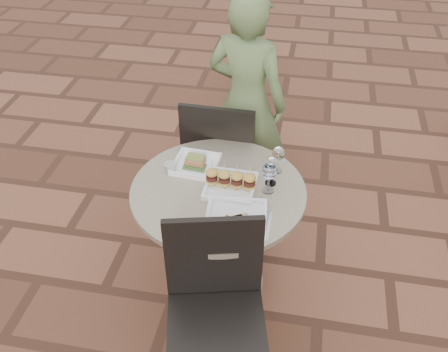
% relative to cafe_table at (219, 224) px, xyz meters
% --- Properties ---
extents(ground, '(60.00, 60.00, 0.00)m').
position_rel_cafe_table_xyz_m(ground, '(0.18, 0.23, -0.48)').
color(ground, brown).
rests_on(ground, ground).
extents(cafe_table, '(0.90, 0.90, 0.73)m').
position_rel_cafe_table_xyz_m(cafe_table, '(0.00, 0.00, 0.00)').
color(cafe_table, gray).
rests_on(cafe_table, ground).
extents(chair_far, '(0.45, 0.45, 0.93)m').
position_rel_cafe_table_xyz_m(chair_far, '(-0.10, 0.56, 0.07)').
color(chair_far, black).
rests_on(chair_far, ground).
extents(chair_near, '(0.53, 0.53, 0.93)m').
position_rel_cafe_table_xyz_m(chair_near, '(0.09, -0.53, 0.07)').
color(chair_near, black).
rests_on(chair_near, ground).
extents(diner, '(0.61, 0.48, 1.46)m').
position_rel_cafe_table_xyz_m(diner, '(0.01, 0.88, 0.25)').
color(diner, '#546A3A').
rests_on(diner, ground).
extents(plate_salmon, '(0.25, 0.25, 0.06)m').
position_rel_cafe_table_xyz_m(plate_salmon, '(-0.16, 0.16, 0.26)').
color(plate_salmon, white).
rests_on(plate_salmon, cafe_table).
extents(plate_sliders, '(0.26, 0.26, 0.16)m').
position_rel_cafe_table_xyz_m(plate_sliders, '(0.06, 0.02, 0.29)').
color(plate_sliders, white).
rests_on(plate_sliders, cafe_table).
extents(plate_tuna, '(0.31, 0.31, 0.03)m').
position_rel_cafe_table_xyz_m(plate_tuna, '(0.13, -0.22, 0.26)').
color(plate_tuna, white).
rests_on(plate_tuna, cafe_table).
extents(wine_glass_right, '(0.07, 0.07, 0.17)m').
position_rel_cafe_table_xyz_m(wine_glass_right, '(0.25, 0.04, 0.37)').
color(wine_glass_right, white).
rests_on(wine_glass_right, cafe_table).
extents(wine_glass_mid, '(0.07, 0.07, 0.15)m').
position_rel_cafe_table_xyz_m(wine_glass_mid, '(0.28, 0.21, 0.35)').
color(wine_glass_mid, white).
rests_on(wine_glass_mid, cafe_table).
extents(wine_glass_far, '(0.07, 0.07, 0.16)m').
position_rel_cafe_table_xyz_m(wine_glass_far, '(0.26, 0.10, 0.36)').
color(wine_glass_far, white).
rests_on(wine_glass_far, cafe_table).
extents(steel_ramekin, '(0.08, 0.08, 0.05)m').
position_rel_cafe_table_xyz_m(steel_ramekin, '(-0.28, 0.10, 0.27)').
color(steel_ramekin, silver).
rests_on(steel_ramekin, cafe_table).
extents(cutlery_set, '(0.12, 0.24, 0.00)m').
position_rel_cafe_table_xyz_m(cutlery_set, '(0.26, -0.21, 0.25)').
color(cutlery_set, silver).
rests_on(cutlery_set, cafe_table).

